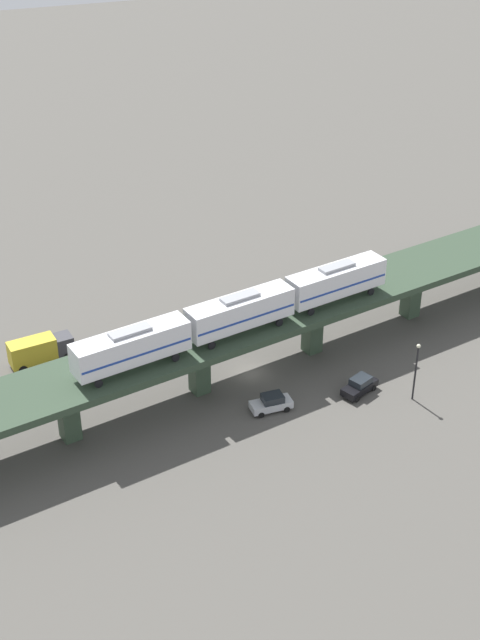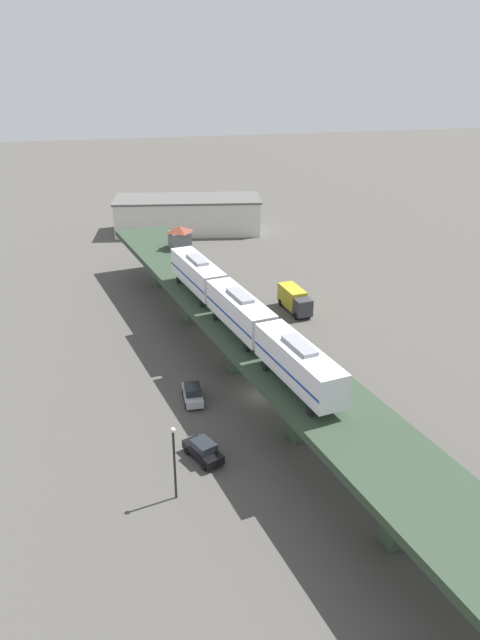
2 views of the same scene
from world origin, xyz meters
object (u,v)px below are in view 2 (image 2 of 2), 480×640
at_px(delivery_truck, 295,299).
at_px(warehouse_building, 188,215).
at_px(street_car_black, 203,450).
at_px(street_lamp, 174,457).
at_px(street_car_silver, 193,394).
at_px(subway_train, 240,311).
at_px(signal_hut, 180,236).

height_order(delivery_truck, warehouse_building, warehouse_building).
bearing_deg(street_car_black, warehouse_building, 83.00).
bearing_deg(street_lamp, delivery_truck, 59.40).
height_order(street_car_silver, street_car_black, same).
height_order(subway_train, signal_hut, subway_train).
bearing_deg(street_car_silver, subway_train, 14.83).
bearing_deg(street_car_black, delivery_truck, 59.76).
height_order(subway_train, delivery_truck, subway_train).
bearing_deg(delivery_truck, street_car_silver, -129.99).
distance_m(street_car_silver, street_car_black, 10.11).
bearing_deg(warehouse_building, street_car_black, -97.00).
distance_m(subway_train, warehouse_building, 63.17).
bearing_deg(street_car_black, subway_train, 62.68).
bearing_deg(street_lamp, warehouse_building, 81.23).
xyz_separation_m(delivery_truck, street_lamp, (-21.17, -35.80, 2.35)).
bearing_deg(warehouse_building, delivery_truck, -78.29).
relative_size(street_car_silver, street_car_black, 0.93).
relative_size(signal_hut, street_lamp, 0.55).
relative_size(subway_train, street_lamp, 5.33).
xyz_separation_m(delivery_truck, warehouse_building, (-8.97, 43.29, 1.65)).
distance_m(street_car_silver, warehouse_building, 64.87).
height_order(subway_train, street_car_black, subway_train).
relative_size(signal_hut, warehouse_building, 0.13).
xyz_separation_m(street_car_silver, delivery_truck, (17.58, 20.96, 0.82)).
bearing_deg(signal_hut, street_car_black, -94.85).
height_order(signal_hut, street_car_black, signal_hut).
height_order(street_car_silver, street_lamp, street_lamp).
distance_m(subway_train, street_car_silver, 10.11).
bearing_deg(street_lamp, subway_train, 60.98).
height_order(signal_hut, delivery_truck, signal_hut).
xyz_separation_m(subway_train, delivery_truck, (12.14, 19.52, -7.57)).
bearing_deg(subway_train, street_car_silver, -165.17).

